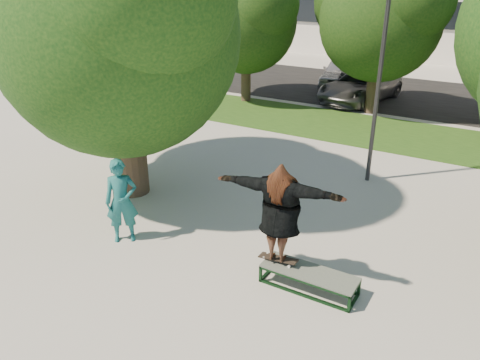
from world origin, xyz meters
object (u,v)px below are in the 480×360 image
Objects in this scene: car_silver_a at (343,71)px; car_grey at (360,86)px; lamppost at (381,69)px; car_dark at (362,76)px; bystander at (122,201)px; grind_box at (309,280)px; tree_left at (117,19)px.

car_silver_a reaches higher than car_grey.
lamppost is 1.34× the size of car_silver_a.
lamppost is 11.28m from car_dark.
lamppost is 7.33m from bystander.
grind_box is at bearing -81.82° from car_silver_a.
car_dark is at bearing 48.51° from bystander.
car_dark is 1.90m from car_grey.
tree_left is 14.92m from car_dark.
lamppost is at bearing 36.42° from tree_left.
lamppost reaches higher than bystander.
grind_box is 16.49m from car_dark.
lamppost is at bearing 17.50° from bystander.
car_grey is at bearing 46.44° from bystander.
grind_box is 0.95× the size of bystander.
car_silver_a is (-5.23, 16.60, 0.59)m from grind_box.
car_silver_a is (-1.04, 17.05, -0.17)m from bystander.
bystander reaches higher than car_grey.
tree_left is 3.75× the size of bystander.
car_grey is at bearing 104.05° from grind_box.
tree_left is 13.29m from car_grey.
tree_left is 1.49× the size of car_dark.
car_dark reaches higher than car_silver_a.
bystander reaches higher than grind_box.
car_dark is at bearing 116.21° from car_grey.
lamppost is at bearing -81.79° from car_dark.
car_silver_a is at bearing 135.09° from car_grey.
car_grey is (2.29, 12.54, -3.75)m from tree_left.
car_silver_a is (-4.69, 11.09, -2.38)m from lamppost.
bystander is 14.61m from car_grey.
bystander is (-3.65, -5.96, -2.20)m from lamppost.
bystander is 16.42m from car_dark.
tree_left is at bearing 87.59° from bystander.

